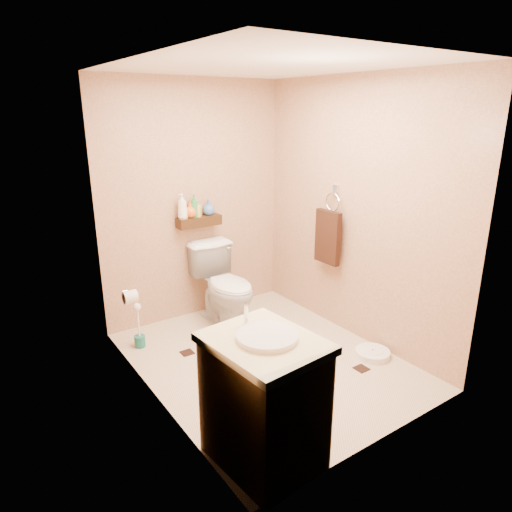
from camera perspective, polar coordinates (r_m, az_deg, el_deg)
ground at (r=4.10m, az=1.24°, el=-12.87°), size 2.50×2.50×0.00m
wall_back at (r=4.69m, az=-7.68°, el=6.66°), size 2.00×0.04×2.40m
wall_front at (r=2.77m, az=16.67°, el=-1.81°), size 2.00×0.04×2.40m
wall_left at (r=3.18m, az=-13.41°, el=0.98°), size 0.04×2.50×2.40m
wall_right at (r=4.29m, az=12.31°, el=5.37°), size 0.04×2.50×2.40m
ceiling at (r=3.54m, az=1.51°, el=22.76°), size 2.00×2.50×0.02m
wall_shelf at (r=4.66m, az=-7.13°, el=4.33°), size 0.46×0.14×0.10m
floor_accents at (r=4.08m, az=2.05°, el=-13.07°), size 1.21×1.24×0.01m
toilet at (r=4.60m, az=-3.84°, el=-3.76°), size 0.46×0.80×0.81m
vanity at (r=2.88m, az=1.00°, el=-17.49°), size 0.62×0.73×0.97m
bathroom_scale at (r=4.27m, az=14.35°, el=-11.70°), size 0.38×0.38×0.06m
toilet_brush at (r=4.38m, az=-14.41°, el=-9.13°), size 0.10×0.10×0.44m
towel_ring at (r=4.46m, az=9.01°, el=2.66°), size 0.12×0.30×0.76m
toilet_paper at (r=3.98m, az=-15.47°, el=-4.93°), size 0.12×0.11×0.12m
bottle_a at (r=4.54m, az=-9.21°, el=6.17°), size 0.13×0.13×0.25m
bottle_b at (r=4.55m, az=-9.11°, el=5.53°), size 0.08×0.07×0.15m
bottle_c at (r=4.59m, az=-8.23°, el=5.73°), size 0.17×0.17×0.16m
bottle_d at (r=4.60m, az=-7.74°, el=6.25°), size 0.12×0.12×0.23m
bottle_e at (r=4.62m, az=-7.37°, el=5.93°), size 0.11×0.11×0.17m
bottle_f at (r=4.68m, az=-5.94°, el=6.08°), size 0.18×0.18×0.16m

